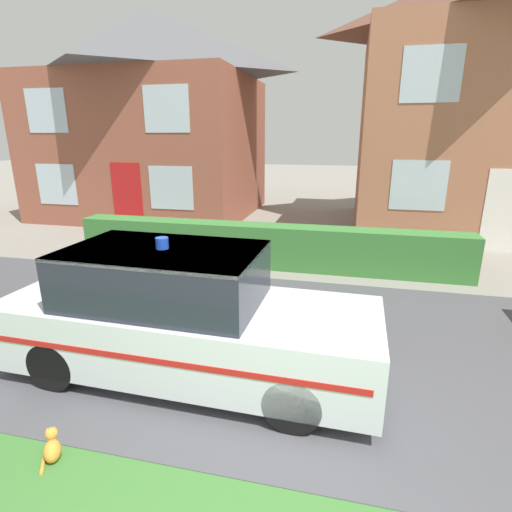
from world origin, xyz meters
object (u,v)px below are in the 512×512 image
(cat, at_px, (52,448))
(house_left, at_px, (151,115))
(police_car, at_px, (182,317))
(house_right, at_px, (478,100))

(cat, height_order, house_left, house_left)
(police_car, xyz_separation_m, house_right, (5.49, 9.98, 3.14))
(house_left, height_order, house_right, house_right)
(house_right, bearing_deg, police_car, -118.81)
(cat, relative_size, house_right, 0.04)
(cat, bearing_deg, police_car, -55.70)
(house_right, bearing_deg, cat, -117.90)
(house_left, relative_size, house_right, 0.99)
(police_car, bearing_deg, cat, -110.65)
(police_car, distance_m, house_right, 11.82)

